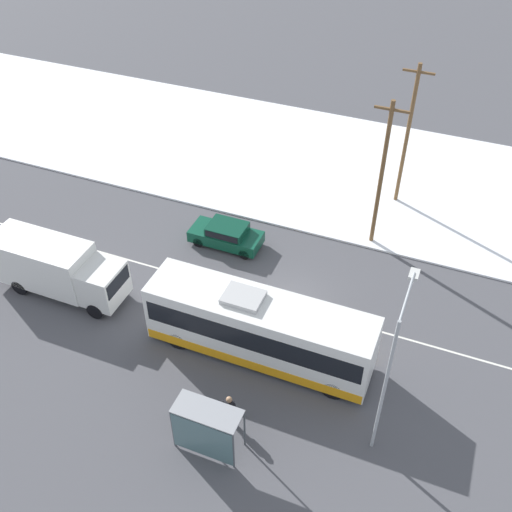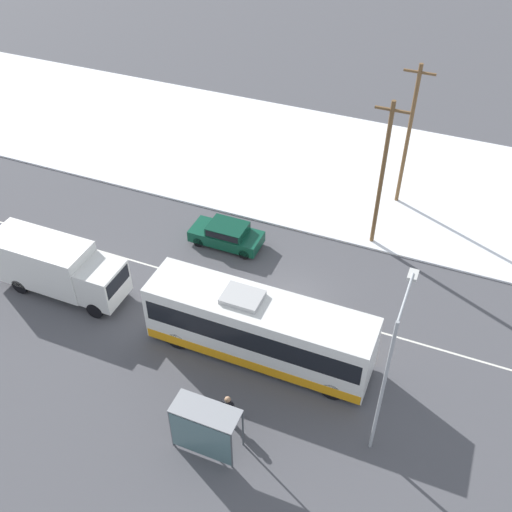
{
  "view_description": "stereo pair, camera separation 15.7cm",
  "coord_description": "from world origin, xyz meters",
  "px_view_note": "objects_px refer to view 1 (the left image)",
  "views": [
    {
      "loc": [
        6.96,
        -21.18,
        22.33
      ],
      "look_at": [
        -2.27,
        1.54,
        1.4
      ],
      "focal_mm": 42.0,
      "sensor_mm": 36.0,
      "label": 1
    },
    {
      "loc": [
        7.1,
        -21.12,
        22.33
      ],
      "look_at": [
        -2.27,
        1.54,
        1.4
      ],
      "focal_mm": 42.0,
      "sensor_mm": 36.0,
      "label": 2
    }
  ],
  "objects_px": {
    "box_truck": "(56,266)",
    "bus_shelter": "(205,427)",
    "utility_pole_roadside": "(382,174)",
    "utility_pole_snowlot": "(407,135)",
    "streetlamp": "(392,360)",
    "city_bus": "(260,328)",
    "sedan_car": "(226,234)",
    "pedestrian_at_stop": "(229,407)"
  },
  "relations": [
    {
      "from": "city_bus",
      "to": "bus_shelter",
      "type": "height_order",
      "value": "city_bus"
    },
    {
      "from": "box_truck",
      "to": "pedestrian_at_stop",
      "type": "height_order",
      "value": "box_truck"
    },
    {
      "from": "city_bus",
      "to": "sedan_car",
      "type": "relative_size",
      "value": 2.57
    },
    {
      "from": "box_truck",
      "to": "utility_pole_roadside",
      "type": "distance_m",
      "value": 18.0
    },
    {
      "from": "box_truck",
      "to": "streetlamp",
      "type": "relative_size",
      "value": 0.97
    },
    {
      "from": "utility_pole_snowlot",
      "to": "pedestrian_at_stop",
      "type": "bearing_deg",
      "value": -99.33
    },
    {
      "from": "pedestrian_at_stop",
      "to": "utility_pole_roadside",
      "type": "distance_m",
      "value": 15.16
    },
    {
      "from": "bus_shelter",
      "to": "utility_pole_roadside",
      "type": "height_order",
      "value": "utility_pole_roadside"
    },
    {
      "from": "utility_pole_roadside",
      "to": "utility_pole_snowlot",
      "type": "height_order",
      "value": "utility_pole_snowlot"
    },
    {
      "from": "box_truck",
      "to": "streetlamp",
      "type": "height_order",
      "value": "streetlamp"
    },
    {
      "from": "city_bus",
      "to": "utility_pole_snowlot",
      "type": "xyz_separation_m",
      "value": [
        3.38,
        15.1,
        3.02
      ]
    },
    {
      "from": "utility_pole_roadside",
      "to": "utility_pole_snowlot",
      "type": "xyz_separation_m",
      "value": [
        0.45,
        4.68,
        0.08
      ]
    },
    {
      "from": "utility_pole_roadside",
      "to": "utility_pole_snowlot",
      "type": "relative_size",
      "value": 0.98
    },
    {
      "from": "box_truck",
      "to": "utility_pole_snowlot",
      "type": "bearing_deg",
      "value": 45.28
    },
    {
      "from": "utility_pole_roadside",
      "to": "sedan_car",
      "type": "bearing_deg",
      "value": -156.16
    },
    {
      "from": "pedestrian_at_stop",
      "to": "utility_pole_snowlot",
      "type": "relative_size",
      "value": 0.18
    },
    {
      "from": "city_bus",
      "to": "sedan_car",
      "type": "distance_m",
      "value": 8.56
    },
    {
      "from": "box_truck",
      "to": "bus_shelter",
      "type": "distance_m",
      "value": 12.81
    },
    {
      "from": "utility_pole_roadside",
      "to": "utility_pole_snowlot",
      "type": "bearing_deg",
      "value": 84.48
    },
    {
      "from": "pedestrian_at_stop",
      "to": "bus_shelter",
      "type": "relative_size",
      "value": 0.6
    },
    {
      "from": "bus_shelter",
      "to": "utility_pole_roadside",
      "type": "xyz_separation_m",
      "value": [
        3.0,
        16.11,
        3.02
      ]
    },
    {
      "from": "pedestrian_at_stop",
      "to": "streetlamp",
      "type": "distance_m",
      "value": 7.32
    },
    {
      "from": "sedan_car",
      "to": "streetlamp",
      "type": "relative_size",
      "value": 0.55
    },
    {
      "from": "pedestrian_at_stop",
      "to": "utility_pole_snowlot",
      "type": "distance_m",
      "value": 19.76
    },
    {
      "from": "city_bus",
      "to": "sedan_car",
      "type": "xyz_separation_m",
      "value": [
        -4.87,
        6.97,
        -0.98
      ]
    },
    {
      "from": "sedan_car",
      "to": "streetlamp",
      "type": "bearing_deg",
      "value": 140.22
    },
    {
      "from": "city_bus",
      "to": "pedestrian_at_stop",
      "type": "relative_size",
      "value": 6.48
    },
    {
      "from": "streetlamp",
      "to": "pedestrian_at_stop",
      "type": "bearing_deg",
      "value": -163.5
    },
    {
      "from": "box_truck",
      "to": "pedestrian_at_stop",
      "type": "relative_size",
      "value": 4.4
    },
    {
      "from": "box_truck",
      "to": "utility_pole_roadside",
      "type": "bearing_deg",
      "value": 35.63
    },
    {
      "from": "city_bus",
      "to": "utility_pole_snowlot",
      "type": "height_order",
      "value": "utility_pole_snowlot"
    },
    {
      "from": "city_bus",
      "to": "pedestrian_at_stop",
      "type": "bearing_deg",
      "value": -86.58
    },
    {
      "from": "pedestrian_at_stop",
      "to": "utility_pole_roadside",
      "type": "relative_size",
      "value": 0.18
    },
    {
      "from": "box_truck",
      "to": "streetlamp",
      "type": "distance_m",
      "value": 18.15
    },
    {
      "from": "city_bus",
      "to": "utility_pole_snowlot",
      "type": "distance_m",
      "value": 15.77
    },
    {
      "from": "sedan_car",
      "to": "streetlamp",
      "type": "xyz_separation_m",
      "value": [
        11.1,
        -9.24,
        4.06
      ]
    },
    {
      "from": "box_truck",
      "to": "utility_pole_snowlot",
      "type": "distance_m",
      "value": 21.37
    },
    {
      "from": "city_bus",
      "to": "box_truck",
      "type": "distance_m",
      "value": 11.5
    },
    {
      "from": "sedan_car",
      "to": "bus_shelter",
      "type": "height_order",
      "value": "bus_shelter"
    },
    {
      "from": "sedan_car",
      "to": "utility_pole_snowlot",
      "type": "xyz_separation_m",
      "value": [
        8.25,
        8.13,
        4.0
      ]
    },
    {
      "from": "bus_shelter",
      "to": "utility_pole_snowlot",
      "type": "xyz_separation_m",
      "value": [
        3.45,
        20.8,
        3.1
      ]
    },
    {
      "from": "streetlamp",
      "to": "utility_pole_roadside",
      "type": "bearing_deg",
      "value": 104.58
    }
  ]
}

